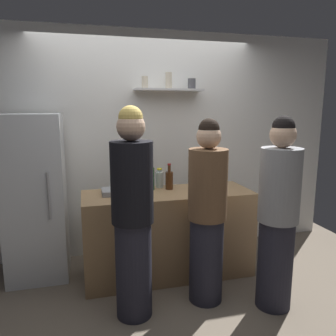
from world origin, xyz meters
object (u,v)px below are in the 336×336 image
(utensil_holder, at_px, (204,187))
(person_brown_jacket, at_px, (207,214))
(water_bottle_plastic, at_px, (159,179))
(person_blonde, at_px, (133,216))
(wine_bottle_dark_glass, at_px, (198,175))
(person_grey_hoodie, at_px, (278,216))
(refrigerator, at_px, (35,197))
(baking_pan, at_px, (119,191))
(wine_bottle_green_glass, at_px, (151,178))
(wine_bottle_amber_glass, at_px, (169,180))

(utensil_holder, xyz_separation_m, person_brown_jacket, (-0.12, -0.42, -0.14))
(water_bottle_plastic, height_order, person_blonde, person_blonde)
(wine_bottle_dark_glass, distance_m, person_blonde, 1.16)
(utensil_holder, height_order, person_brown_jacket, person_brown_jacket)
(utensil_holder, distance_m, person_grey_hoodie, 0.79)
(refrigerator, bearing_deg, wine_bottle_dark_glass, -4.74)
(utensil_holder, relative_size, person_grey_hoodie, 0.13)
(refrigerator, bearing_deg, baking_pan, -16.29)
(baking_pan, height_order, water_bottle_plastic, water_bottle_plastic)
(water_bottle_plastic, relative_size, person_grey_hoodie, 0.12)
(person_brown_jacket, bearing_deg, utensil_holder, -107.79)
(baking_pan, relative_size, water_bottle_plastic, 1.63)
(refrigerator, xyz_separation_m, wine_bottle_green_glass, (1.16, -0.16, 0.18))
(refrigerator, xyz_separation_m, baking_pan, (0.82, -0.24, 0.07))
(baking_pan, relative_size, person_blonde, 0.19)
(water_bottle_plastic, xyz_separation_m, person_blonde, (-0.42, -0.85, -0.10))
(utensil_holder, relative_size, wine_bottle_dark_glass, 0.67)
(baking_pan, bearing_deg, person_grey_hoodie, -34.79)
(refrigerator, height_order, water_bottle_plastic, refrigerator)
(wine_bottle_amber_glass, relative_size, person_grey_hoodie, 0.16)
(wine_bottle_dark_glass, xyz_separation_m, person_grey_hoodie, (0.37, -0.96, -0.18))
(baking_pan, xyz_separation_m, person_blonde, (0.03, -0.69, -0.04))
(wine_bottle_green_glass, bearing_deg, wine_bottle_amber_glass, -8.32)
(baking_pan, relative_size, wine_bottle_green_glass, 0.98)
(refrigerator, bearing_deg, wine_bottle_green_glass, -7.87)
(baking_pan, relative_size, person_brown_jacket, 0.21)
(wine_bottle_dark_glass, height_order, person_brown_jacket, person_brown_jacket)
(wine_bottle_green_glass, height_order, wine_bottle_amber_glass, wine_bottle_green_glass)
(wine_bottle_amber_glass, relative_size, person_brown_jacket, 0.17)
(baking_pan, distance_m, person_brown_jacket, 0.94)
(person_brown_jacket, bearing_deg, wine_bottle_amber_glass, -77.40)
(wine_bottle_green_glass, bearing_deg, person_blonde, -111.83)
(wine_bottle_dark_glass, xyz_separation_m, water_bottle_plastic, (-0.42, 0.06, -0.03))
(utensil_holder, bearing_deg, water_bottle_plastic, 135.21)
(wine_bottle_dark_glass, xyz_separation_m, person_brown_jacket, (-0.18, -0.72, -0.20))
(person_blonde, bearing_deg, wine_bottle_green_glass, 32.42)
(person_brown_jacket, relative_size, person_blonde, 0.94)
(person_brown_jacket, bearing_deg, person_grey_hoodie, 155.07)
(water_bottle_plastic, height_order, person_brown_jacket, person_brown_jacket)
(wine_bottle_amber_glass, height_order, person_blonde, person_blonde)
(baking_pan, relative_size, utensil_holder, 1.51)
(person_blonde, bearing_deg, utensil_holder, -4.50)
(water_bottle_plastic, distance_m, person_grey_hoodie, 1.30)
(wine_bottle_green_glass, distance_m, person_blonde, 0.84)
(wine_bottle_amber_glass, distance_m, wine_bottle_dark_glass, 0.35)
(wine_bottle_green_glass, xyz_separation_m, wine_bottle_amber_glass, (0.19, -0.03, -0.03))
(person_grey_hoodie, bearing_deg, wine_bottle_amber_glass, 126.39)
(person_brown_jacket, height_order, person_blonde, person_blonde)
(wine_bottle_green_glass, bearing_deg, baking_pan, -166.96)
(wine_bottle_dark_glass, bearing_deg, person_grey_hoodie, -68.97)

